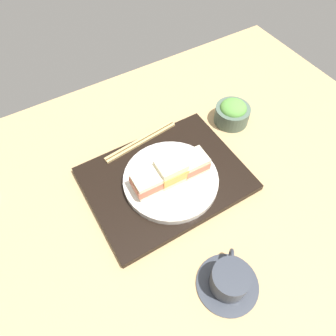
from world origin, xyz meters
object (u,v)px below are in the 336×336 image
(sandwich_near, at_px, (193,163))
(salad_bowl, at_px, (232,113))
(chopsticks_pair, at_px, (141,141))
(sandwich_far, at_px, (147,183))
(sandwich_middle, at_px, (171,171))
(coffee_cup, at_px, (229,280))
(sandwich_plate, at_px, (171,180))

(sandwich_near, relative_size, salad_bowl, 0.67)
(salad_bowl, height_order, chopsticks_pair, salad_bowl)
(sandwich_far, bearing_deg, sandwich_near, 176.83)
(salad_bowl, bearing_deg, sandwich_middle, 20.95)
(salad_bowl, bearing_deg, sandwich_far, 16.75)
(sandwich_far, distance_m, coffee_cup, 0.28)
(salad_bowl, bearing_deg, chopsticks_pair, -10.33)
(sandwich_plate, xyz_separation_m, salad_bowl, (-0.27, -0.10, 0.01))
(sandwich_near, xyz_separation_m, coffee_cup, (0.09, 0.27, -0.03))
(sandwich_near, distance_m, salad_bowl, 0.24)
(salad_bowl, distance_m, coffee_cup, 0.48)
(sandwich_middle, height_order, coffee_cup, sandwich_middle)
(sandwich_near, bearing_deg, coffee_cup, 71.78)
(coffee_cup, bearing_deg, sandwich_far, -82.33)
(sandwich_middle, distance_m, salad_bowl, 0.30)
(sandwich_middle, distance_m, coffee_cup, 0.28)
(sandwich_middle, distance_m, chopsticks_pair, 0.16)
(sandwich_near, height_order, coffee_cup, sandwich_near)
(sandwich_near, relative_size, sandwich_far, 0.94)
(sandwich_far, distance_m, chopsticks_pair, 0.17)
(sandwich_middle, xyz_separation_m, coffee_cup, (0.03, 0.27, -0.04))
(salad_bowl, bearing_deg, sandwich_plate, 20.95)
(sandwich_near, bearing_deg, sandwich_far, -3.17)
(sandwich_middle, xyz_separation_m, sandwich_far, (0.06, -0.00, -0.01))
(sandwich_near, xyz_separation_m, chopsticks_pair, (0.06, -0.16, -0.04))
(sandwich_near, xyz_separation_m, sandwich_middle, (0.06, -0.00, 0.01))
(sandwich_plate, xyz_separation_m, coffee_cup, (0.03, 0.27, 0.00))
(coffee_cup, bearing_deg, salad_bowl, -128.43)
(salad_bowl, relative_size, coffee_cup, 0.77)
(sandwich_plate, bearing_deg, chopsticks_pair, -89.29)
(sandwich_middle, bearing_deg, sandwich_far, -3.17)
(sandwich_plate, relative_size, chopsticks_pair, 1.05)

